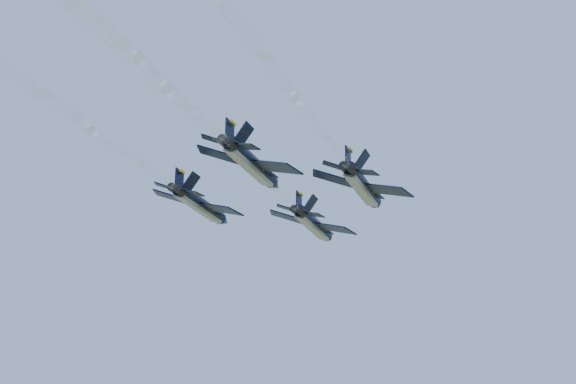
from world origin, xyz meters
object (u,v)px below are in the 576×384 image
(jet_slot, at_px, (252,164))
(jet_left, at_px, (201,206))
(jet_right, at_px, (363,187))
(jet_lead, at_px, (314,225))

(jet_slot, bearing_deg, jet_left, 135.09)
(jet_left, relative_size, jet_right, 1.00)
(jet_lead, relative_size, jet_left, 1.00)
(jet_right, relative_size, jet_slot, 1.00)
(jet_right, bearing_deg, jet_left, 179.57)
(jet_right, xyz_separation_m, jet_slot, (-8.97, -11.03, 0.00))
(jet_left, distance_m, jet_slot, 15.22)
(jet_left, relative_size, jet_slot, 1.00)
(jet_lead, xyz_separation_m, jet_left, (-10.21, -12.38, 0.00))
(jet_lead, distance_m, jet_left, 16.04)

